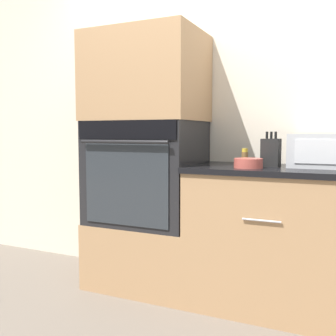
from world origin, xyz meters
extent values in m
plane|color=#6B6056|center=(0.00, 0.00, 0.00)|extent=(12.00, 12.00, 0.00)
cube|color=beige|center=(0.00, 0.63, 1.25)|extent=(8.00, 0.05, 2.50)
cube|color=#A87F56|center=(-0.39, 0.30, 0.24)|extent=(0.79, 0.60, 0.47)
cube|color=black|center=(-0.39, 0.30, 0.84)|extent=(0.76, 0.59, 0.74)
cube|color=black|center=(-0.39, 0.00, 1.15)|extent=(0.73, 0.01, 0.13)
cube|color=#33E54C|center=(-0.39, 0.00, 1.15)|extent=(0.09, 0.00, 0.03)
cube|color=#282D33|center=(-0.39, 0.00, 0.79)|extent=(0.63, 0.01, 0.55)
cylinder|color=black|center=(-0.39, -0.03, 1.07)|extent=(0.65, 0.02, 0.02)
cube|color=#A87F56|center=(-0.39, 0.30, 1.52)|extent=(0.79, 0.60, 0.62)
cube|color=#A87F56|center=(0.50, 0.30, 0.44)|extent=(1.01, 0.60, 0.88)
cube|color=black|center=(0.50, 0.30, 0.89)|extent=(1.03, 0.63, 0.03)
cylinder|color=#B7B7BC|center=(0.50, -0.01, 0.63)|extent=(0.22, 0.01, 0.01)
cube|color=#B2B5BA|center=(0.79, 0.41, 1.02)|extent=(0.38, 0.33, 0.21)
cube|color=silver|center=(0.76, 0.24, 1.02)|extent=(0.24, 0.01, 0.14)
cube|color=black|center=(0.49, 0.33, 1.00)|extent=(0.11, 0.13, 0.18)
cylinder|color=black|center=(0.46, 0.33, 1.11)|extent=(0.02, 0.02, 0.04)
cylinder|color=black|center=(0.49, 0.33, 1.11)|extent=(0.02, 0.02, 0.04)
cylinder|color=black|center=(0.51, 0.33, 1.11)|extent=(0.02, 0.02, 0.04)
cylinder|color=#B24C42|center=(0.38, 0.16, 0.94)|extent=(0.17, 0.17, 0.06)
cylinder|color=silver|center=(0.48, 0.49, 0.94)|extent=(0.05, 0.05, 0.05)
cylinder|color=black|center=(0.48, 0.49, 0.97)|extent=(0.05, 0.05, 0.02)
cylinder|color=brown|center=(0.30, 0.41, 0.95)|extent=(0.04, 0.04, 0.09)
cylinder|color=gold|center=(0.30, 0.41, 1.01)|extent=(0.04, 0.04, 0.02)
camera|label=1|loc=(0.94, -2.22, 1.13)|focal=42.00mm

